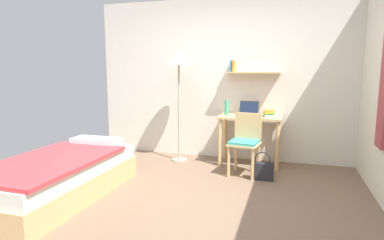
{
  "coord_description": "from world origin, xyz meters",
  "views": [
    {
      "loc": [
        1.02,
        -3.19,
        1.45
      ],
      "look_at": [
        -0.12,
        0.51,
        0.85
      ],
      "focal_mm": 30.06,
      "sensor_mm": 36.0,
      "label": 1
    }
  ],
  "objects_px": {
    "desk_chair": "(245,140)",
    "book_stack": "(269,113)",
    "water_bottle": "(227,108)",
    "bed": "(59,177)",
    "laptop": "(249,112)",
    "handbag": "(262,170)",
    "desk": "(250,126)",
    "standing_lamp": "(179,64)"
  },
  "relations": [
    {
      "from": "bed",
      "to": "laptop",
      "type": "distance_m",
      "value": 2.83
    },
    {
      "from": "laptop",
      "to": "bed",
      "type": "bearing_deg",
      "value": -133.17
    },
    {
      "from": "bed",
      "to": "handbag",
      "type": "bearing_deg",
      "value": 30.6
    },
    {
      "from": "book_stack",
      "to": "bed",
      "type": "bearing_deg",
      "value": -138.28
    },
    {
      "from": "water_bottle",
      "to": "book_stack",
      "type": "height_order",
      "value": "water_bottle"
    },
    {
      "from": "bed",
      "to": "desk",
      "type": "bearing_deg",
      "value": 45.41
    },
    {
      "from": "water_bottle",
      "to": "desk_chair",
      "type": "bearing_deg",
      "value": -52.27
    },
    {
      "from": "desk",
      "to": "water_bottle",
      "type": "relative_size",
      "value": 4.08
    },
    {
      "from": "standing_lamp",
      "to": "book_stack",
      "type": "xyz_separation_m",
      "value": [
        1.39,
        0.12,
        -0.73
      ]
    },
    {
      "from": "bed",
      "to": "standing_lamp",
      "type": "distance_m",
      "value": 2.4
    },
    {
      "from": "desk_chair",
      "to": "handbag",
      "type": "relative_size",
      "value": 2.23
    },
    {
      "from": "bed",
      "to": "water_bottle",
      "type": "bearing_deg",
      "value": 51.04
    },
    {
      "from": "laptop",
      "to": "water_bottle",
      "type": "xyz_separation_m",
      "value": [
        -0.33,
        -0.08,
        0.06
      ]
    },
    {
      "from": "bed",
      "to": "book_stack",
      "type": "distance_m",
      "value": 3.01
    },
    {
      "from": "desk_chair",
      "to": "water_bottle",
      "type": "distance_m",
      "value": 0.71
    },
    {
      "from": "bed",
      "to": "book_stack",
      "type": "xyz_separation_m",
      "value": [
        2.21,
        1.97,
        0.57
      ]
    },
    {
      "from": "desk",
      "to": "laptop",
      "type": "bearing_deg",
      "value": 119.29
    },
    {
      "from": "laptop",
      "to": "water_bottle",
      "type": "height_order",
      "value": "water_bottle"
    },
    {
      "from": "desk",
      "to": "book_stack",
      "type": "distance_m",
      "value": 0.35
    },
    {
      "from": "desk_chair",
      "to": "book_stack",
      "type": "distance_m",
      "value": 0.66
    },
    {
      "from": "standing_lamp",
      "to": "book_stack",
      "type": "height_order",
      "value": "standing_lamp"
    },
    {
      "from": "desk_chair",
      "to": "book_stack",
      "type": "relative_size",
      "value": 3.61
    },
    {
      "from": "bed",
      "to": "standing_lamp",
      "type": "bearing_deg",
      "value": 66.2
    },
    {
      "from": "desk_chair",
      "to": "book_stack",
      "type": "bearing_deg",
      "value": 60.46
    },
    {
      "from": "book_stack",
      "to": "laptop",
      "type": "bearing_deg",
      "value": 170.85
    },
    {
      "from": "desk",
      "to": "desk_chair",
      "type": "distance_m",
      "value": 0.5
    },
    {
      "from": "handbag",
      "to": "bed",
      "type": "bearing_deg",
      "value": -149.4
    },
    {
      "from": "bed",
      "to": "handbag",
      "type": "distance_m",
      "value": 2.54
    },
    {
      "from": "bed",
      "to": "standing_lamp",
      "type": "xyz_separation_m",
      "value": [
        0.81,
        1.85,
        1.31
      ]
    },
    {
      "from": "laptop",
      "to": "water_bottle",
      "type": "relative_size",
      "value": 1.3
    },
    {
      "from": "desk_chair",
      "to": "handbag",
      "type": "bearing_deg",
      "value": -34.8
    },
    {
      "from": "bed",
      "to": "desk",
      "type": "distance_m",
      "value": 2.77
    },
    {
      "from": "bed",
      "to": "laptop",
      "type": "height_order",
      "value": "laptop"
    },
    {
      "from": "standing_lamp",
      "to": "water_bottle",
      "type": "relative_size",
      "value": 7.6
    },
    {
      "from": "laptop",
      "to": "water_bottle",
      "type": "distance_m",
      "value": 0.34
    },
    {
      "from": "book_stack",
      "to": "handbag",
      "type": "bearing_deg",
      "value": -91.94
    },
    {
      "from": "desk_chair",
      "to": "laptop",
      "type": "bearing_deg",
      "value": 93.36
    },
    {
      "from": "laptop",
      "to": "handbag",
      "type": "bearing_deg",
      "value": -68.2
    },
    {
      "from": "bed",
      "to": "laptop",
      "type": "xyz_separation_m",
      "value": [
        1.89,
        2.02,
        0.58
      ]
    },
    {
      "from": "desk",
      "to": "standing_lamp",
      "type": "relative_size",
      "value": 0.54
    },
    {
      "from": "desk_chair",
      "to": "water_bottle",
      "type": "xyz_separation_m",
      "value": [
        -0.36,
        0.46,
        0.4
      ]
    },
    {
      "from": "desk",
      "to": "standing_lamp",
      "type": "height_order",
      "value": "standing_lamp"
    }
  ]
}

